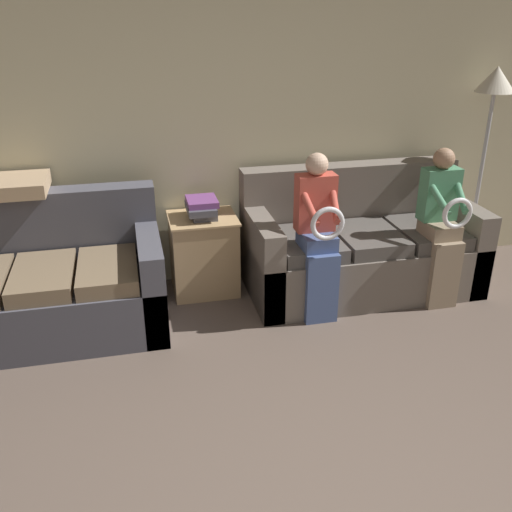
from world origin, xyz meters
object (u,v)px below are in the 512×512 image
(floor_lamp, at_px, (493,101))
(side_shelf, at_px, (204,253))
(child_right_seated, at_px, (442,222))
(child_left_seated, at_px, (318,231))
(book_stack, at_px, (202,208))
(throw_pillow, at_px, (15,186))
(couch_main, at_px, (359,248))
(couch_side, at_px, (48,286))

(floor_lamp, bearing_deg, side_shelf, 179.11)
(child_right_seated, bearing_deg, side_shelf, 161.80)
(child_left_seated, relative_size, floor_lamp, 0.71)
(child_left_seated, height_order, book_stack, child_left_seated)
(side_shelf, bearing_deg, book_stack, -100.08)
(child_left_seated, height_order, side_shelf, child_left_seated)
(child_left_seated, bearing_deg, throw_pillow, 165.01)
(side_shelf, bearing_deg, throw_pillow, -179.40)
(couch_main, distance_m, floor_lamp, 1.59)
(side_shelf, bearing_deg, floor_lamp, -0.89)
(child_right_seated, relative_size, book_stack, 3.79)
(couch_main, xyz_separation_m, child_left_seated, (-0.49, -0.36, 0.33))
(couch_side, height_order, child_right_seated, child_right_seated)
(throw_pillow, bearing_deg, floor_lamp, -0.36)
(floor_lamp, height_order, throw_pillow, floor_lamp)
(couch_main, relative_size, child_right_seated, 1.53)
(book_stack, distance_m, throw_pillow, 1.35)
(book_stack, bearing_deg, child_right_seated, -17.93)
(couch_side, xyz_separation_m, book_stack, (1.16, 0.31, 0.39))
(couch_side, bearing_deg, floor_lamp, 4.60)
(couch_main, height_order, throw_pillow, throw_pillow)
(child_right_seated, distance_m, book_stack, 1.83)
(book_stack, height_order, floor_lamp, floor_lamp)
(child_right_seated, height_order, book_stack, child_right_seated)
(child_left_seated, relative_size, child_right_seated, 1.02)
(floor_lamp, relative_size, throw_pillow, 3.82)
(book_stack, xyz_separation_m, floor_lamp, (2.38, -0.03, 0.72))
(floor_lamp, bearing_deg, couch_main, -171.49)
(couch_main, relative_size, side_shelf, 2.89)
(floor_lamp, distance_m, throw_pillow, 3.73)
(child_right_seated, xyz_separation_m, book_stack, (-1.74, 0.56, 0.06))
(child_left_seated, relative_size, side_shelf, 1.92)
(couch_main, xyz_separation_m, child_right_seated, (0.49, -0.37, 0.32))
(couch_side, relative_size, floor_lamp, 0.94)
(couch_side, distance_m, book_stack, 1.26)
(floor_lamp, bearing_deg, child_right_seated, -140.11)
(couch_side, distance_m, floor_lamp, 3.72)
(side_shelf, xyz_separation_m, throw_pillow, (-1.32, -0.01, 0.66))
(couch_main, height_order, floor_lamp, floor_lamp)
(couch_main, height_order, child_right_seated, child_right_seated)
(couch_side, relative_size, throw_pillow, 3.58)
(couch_side, height_order, floor_lamp, floor_lamp)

